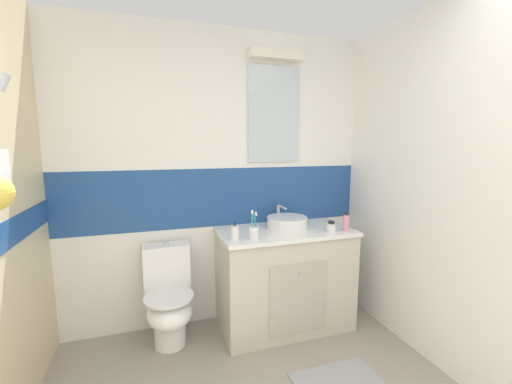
{
  "coord_description": "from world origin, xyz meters",
  "views": [
    {
      "loc": [
        -0.55,
        -0.28,
        1.55
      ],
      "look_at": [
        0.2,
        2.0,
        1.19
      ],
      "focal_mm": 22.45,
      "sensor_mm": 36.0,
      "label": 1
    }
  ],
  "objects_px": {
    "soap_dispenser": "(235,233)",
    "hair_gel_jar": "(331,227)",
    "sink_basin": "(287,222)",
    "deodorant_spray_can": "(346,222)",
    "toothbrush_cup": "(254,232)",
    "toilet": "(169,299)"
  },
  "relations": [
    {
      "from": "soap_dispenser",
      "to": "hair_gel_jar",
      "type": "relative_size",
      "value": 1.7
    },
    {
      "from": "toothbrush_cup",
      "to": "deodorant_spray_can",
      "type": "bearing_deg",
      "value": -1.15
    },
    {
      "from": "sink_basin",
      "to": "toilet",
      "type": "distance_m",
      "value": 1.13
    },
    {
      "from": "sink_basin",
      "to": "deodorant_spray_can",
      "type": "relative_size",
      "value": 2.51
    },
    {
      "from": "sink_basin",
      "to": "soap_dispenser",
      "type": "bearing_deg",
      "value": -157.89
    },
    {
      "from": "toothbrush_cup",
      "to": "soap_dispenser",
      "type": "height_order",
      "value": "toothbrush_cup"
    },
    {
      "from": "soap_dispenser",
      "to": "toothbrush_cup",
      "type": "bearing_deg",
      "value": -8.28
    },
    {
      "from": "toilet",
      "to": "toothbrush_cup",
      "type": "bearing_deg",
      "value": -19.96
    },
    {
      "from": "toilet",
      "to": "soap_dispenser",
      "type": "relative_size",
      "value": 5.32
    },
    {
      "from": "sink_basin",
      "to": "deodorant_spray_can",
      "type": "bearing_deg",
      "value": -29.87
    },
    {
      "from": "toothbrush_cup",
      "to": "deodorant_spray_can",
      "type": "distance_m",
      "value": 0.79
    },
    {
      "from": "sink_basin",
      "to": "deodorant_spray_can",
      "type": "distance_m",
      "value": 0.49
    },
    {
      "from": "toothbrush_cup",
      "to": "sink_basin",
      "type": "bearing_deg",
      "value": 31.67
    },
    {
      "from": "toothbrush_cup",
      "to": "soap_dispenser",
      "type": "xyz_separation_m",
      "value": [
        -0.14,
        0.02,
        0.0
      ]
    },
    {
      "from": "toilet",
      "to": "hair_gel_jar",
      "type": "relative_size",
      "value": 9.02
    },
    {
      "from": "deodorant_spray_can",
      "to": "soap_dispenser",
      "type": "bearing_deg",
      "value": 177.76
    },
    {
      "from": "hair_gel_jar",
      "to": "sink_basin",
      "type": "bearing_deg",
      "value": 143.21
    },
    {
      "from": "toothbrush_cup",
      "to": "hair_gel_jar",
      "type": "relative_size",
      "value": 2.61
    },
    {
      "from": "sink_basin",
      "to": "toothbrush_cup",
      "type": "distance_m",
      "value": 0.43
    },
    {
      "from": "deodorant_spray_can",
      "to": "hair_gel_jar",
      "type": "bearing_deg",
      "value": 170.52
    },
    {
      "from": "toothbrush_cup",
      "to": "deodorant_spray_can",
      "type": "xyz_separation_m",
      "value": [
        0.79,
        -0.02,
        0.02
      ]
    },
    {
      "from": "soap_dispenser",
      "to": "deodorant_spray_can",
      "type": "bearing_deg",
      "value": -2.24
    }
  ]
}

